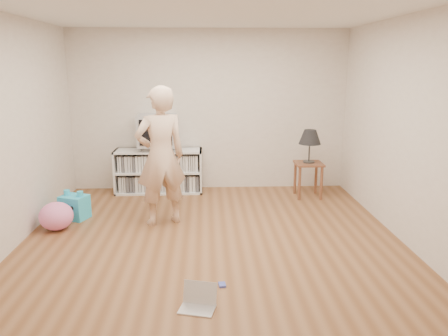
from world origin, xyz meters
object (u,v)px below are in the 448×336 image
Objects in this scene: side_table at (308,171)px; table_lamp at (310,138)px; laptop at (199,301)px; plush_pink at (56,216)px; dvd_deck at (158,148)px; media_unit at (159,171)px; plush_blue at (74,207)px; person at (161,157)px; crt_tv at (157,130)px.

table_lamp reaches higher than side_table.
plush_pink is at bearing 148.34° from laptop.
dvd_deck is 2.07m from plush_pink.
media_unit is 2.40m from side_table.
media_unit reaches higher than side_table.
side_table is at bearing 19.96° from plush_pink.
plush_blue is at bearing 141.14° from laptop.
table_lamp is 1.24× the size of plush_blue.
dvd_deck is 3.67m from laptop.
dvd_deck reaches higher than media_unit.
plush_pink is (-1.32, -0.18, -0.72)m from person.
media_unit is 4.03× the size of laptop.
person is at bearing -153.48° from side_table.
plush_pink is at bearing -124.51° from dvd_deck.
laptop is (-1.68, -3.17, -0.36)m from side_table.
table_lamp is 3.58m from plush_blue.
table_lamp is at bearing 76.56° from laptop.
plush_pink is (-3.50, -1.27, -0.24)m from side_table.
person is (0.19, -1.45, -0.12)m from crt_tv.
dvd_deck is at bearing -104.97° from person.
side_table is 1.07× the size of table_lamp.
side_table reaches higher than plush_pink.
dvd_deck is 0.82× the size of side_table.
person is 5.16× the size of laptop.
crt_tv is (-0.00, -0.02, 0.67)m from media_unit.
table_lamp reaches higher than dvd_deck.
crt_tv is 2.47m from side_table.
media_unit is 2.33× the size of crt_tv.
side_table is 0.53m from table_lamp.
laptop is at bearing -117.93° from table_lamp.
dvd_deck is at bearing 171.13° from table_lamp.
table_lamp reaches higher than plush_pink.
laptop is (0.69, -3.55, -0.29)m from media_unit.
media_unit is at bearing 90.00° from dvd_deck.
plush_pink is (-1.82, 1.90, 0.12)m from laptop.
crt_tv is at bearing -104.95° from person.
media_unit reaches higher than laptop.
crt_tv is 1.17× the size of table_lamp.
table_lamp is at bearing -8.87° from dvd_deck.
side_table is at bearing -8.87° from dvd_deck.
plush_pink is (-1.13, -1.64, -0.56)m from dvd_deck.
plush_pink is (-0.11, -0.40, 0.01)m from plush_blue.
dvd_deck is 2.41m from table_lamp.
side_table is (2.37, -0.37, -0.32)m from dvd_deck.
person is (-2.18, -1.09, 0.48)m from side_table.
laptop is 0.84× the size of plush_blue.
dvd_deck is 0.75× the size of crt_tv.
media_unit is 3.34× the size of plush_pink.
person is at bearing -82.49° from dvd_deck.
person reaches higher than side_table.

